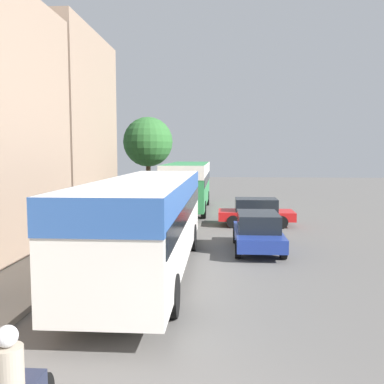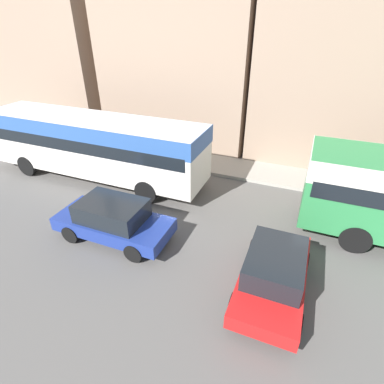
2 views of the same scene
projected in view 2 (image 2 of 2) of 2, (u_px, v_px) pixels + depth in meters
The scene contains 7 objects.
sidewalk at pixel (27, 133), 20.17m from camera, with size 2.20×120.00×0.15m.
building_corner at pixel (62, 41), 20.85m from camera, with size 6.61×8.33×10.77m.
building_midblock at pixel (188, 58), 18.14m from camera, with size 6.64×8.69×9.31m.
building_far_terrace at pixel (347, 58), 15.00m from camera, with size 6.38×8.23×10.08m.
bus_lead at pixel (93, 140), 13.80m from camera, with size 2.52×10.83×2.95m.
car_crossing at pixel (274, 272), 8.28m from camera, with size 3.81×1.79×1.40m.
car_far_curb at pixel (113, 219), 10.37m from camera, with size 1.80×4.08×1.45m.
Camera 2 is at (8.67, 17.67, 6.83)m, focal length 28.00 mm.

